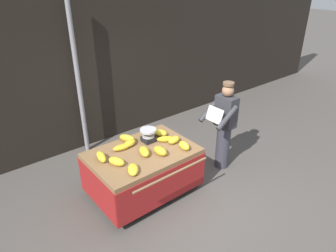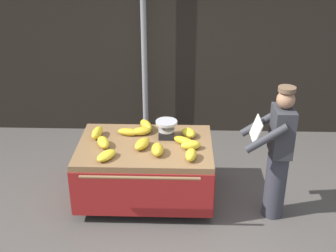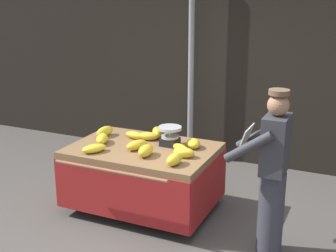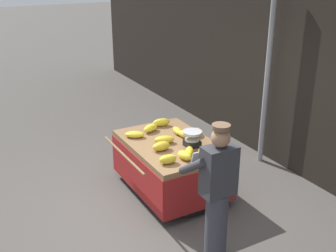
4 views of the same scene
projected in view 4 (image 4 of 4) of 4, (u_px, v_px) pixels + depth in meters
ground_plane at (159, 215)px, 5.79m from camera, size 60.00×60.00×0.00m
back_wall at (313, 73)px, 6.36m from camera, size 16.00×0.24×3.41m
street_pole at (267, 74)px, 6.81m from camera, size 0.09×0.09×3.14m
banana_cart at (171, 155)px, 6.20m from camera, size 1.72×1.38×0.81m
weighing_scale at (192, 139)px, 5.95m from camera, size 0.28×0.28×0.24m
banana_bunch_0 at (185, 134)px, 6.28m from camera, size 0.29×0.21×0.10m
banana_bunch_1 at (164, 140)px, 6.08m from camera, size 0.24×0.33×0.11m
banana_bunch_2 at (161, 122)px, 6.70m from camera, size 0.16×0.31×0.13m
banana_bunch_3 at (195, 133)px, 6.30m from camera, size 0.24×0.31×0.13m
banana_bunch_4 at (135, 134)px, 6.28m from camera, size 0.28×0.33×0.09m
banana_bunch_5 at (151, 128)px, 6.49m from camera, size 0.23×0.31×0.12m
banana_bunch_6 at (205, 150)px, 5.76m from camera, size 0.25×0.28×0.11m
banana_bunch_7 at (161, 146)px, 5.84m from camera, size 0.16×0.28×0.13m
banana_bunch_8 at (185, 155)px, 5.58m from camera, size 0.26×0.18×0.11m
banana_bunch_9 at (189, 152)px, 5.71m from camera, size 0.31×0.25×0.10m
banana_bunch_10 at (178, 131)px, 6.41m from camera, size 0.30×0.17×0.09m
banana_bunch_11 at (168, 159)px, 5.46m from camera, size 0.16×0.26×0.13m
vendor_person at (217, 194)px, 4.65m from camera, size 0.58×0.51×1.71m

